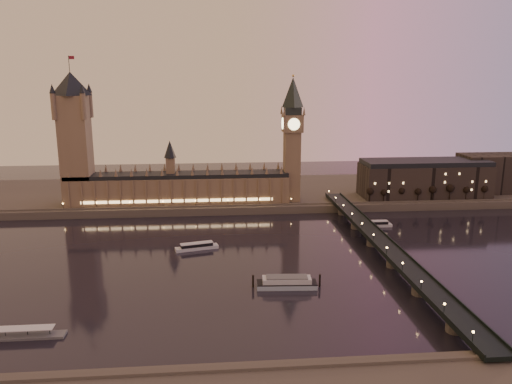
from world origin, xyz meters
The scene contains 19 objects.
ground centered at (0.00, 0.00, 0.00)m, with size 700.00×700.00×0.00m, color black.
far_embankment centered at (30.00, 165.00, 3.00)m, with size 560.00×130.00×6.00m, color #423D35.
palace_of_westminster centered at (-40.12, 120.99, 21.71)m, with size 180.00×26.62×52.00m.
victoria_tower centered at (-120.00, 121.00, 65.79)m, with size 31.68×31.68×118.00m.
big_ben centered at (53.99, 120.99, 63.95)m, with size 17.68×17.68×104.00m.
westminster_bridge centered at (91.61, 0.00, 5.52)m, with size 13.20×260.00×15.30m.
city_block centered at (194.94, 130.93, 22.24)m, with size 155.00×45.00×34.00m.
bare_tree_0 centered at (117.65, 109.00, 14.98)m, with size 5.92×5.92×12.04m.
bare_tree_1 centered at (131.65, 109.00, 14.98)m, with size 5.92×5.92×12.04m.
bare_tree_2 centered at (145.65, 109.00, 14.98)m, with size 5.92×5.92×12.04m.
bare_tree_3 centered at (159.65, 109.00, 14.98)m, with size 5.92×5.92×12.04m.
bare_tree_4 centered at (173.65, 109.00, 14.98)m, with size 5.92×5.92×12.04m.
bare_tree_5 centered at (187.65, 109.00, 14.98)m, with size 5.92×5.92×12.04m.
bare_tree_6 centered at (201.65, 109.00, 14.98)m, with size 5.92×5.92×12.04m.
bare_tree_7 centered at (215.66, 109.00, 14.98)m, with size 5.92×5.92×12.04m.
cruise_boat_a centered at (-22.78, 21.48, 1.94)m, with size 28.12×12.48×4.40m.
cruise_boat_b centered at (107.61, 60.42, 1.95)m, with size 24.05×6.39×4.42m.
moored_barge centered at (26.08, -42.45, 2.81)m, with size 36.28×10.74×6.66m.
pontoon_pier centered at (-95.27, -83.71, 1.11)m, with size 38.46×6.41×10.26m.
Camera 1 is at (-11.19, -284.44, 108.34)m, focal length 35.00 mm.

